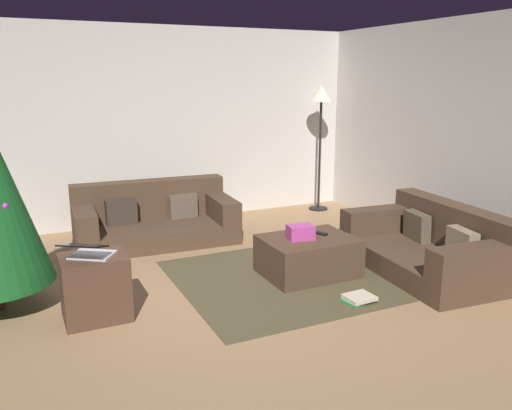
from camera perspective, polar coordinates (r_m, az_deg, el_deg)
The scene contains 13 objects.
ground_plane at distance 4.58m, azimuth -2.90°, elevation -11.41°, with size 6.40×6.40×0.00m, color #93704C.
rear_partition at distance 7.18m, azimuth -12.76°, elevation 8.27°, with size 6.40×0.12×2.60m, color beige.
corner_partition at distance 6.10m, azimuth 25.51°, elevation 6.36°, with size 0.12×6.40×2.60m, color beige.
couch_left at distance 6.49m, azimuth -11.03°, elevation -1.54°, with size 1.91×1.04×0.70m.
couch_right at distance 5.68m, azimuth 18.54°, elevation -4.31°, with size 1.11×1.79×0.67m.
ottoman at distance 5.32m, azimuth 5.66°, elevation -5.54°, with size 0.90×0.69×0.38m, color #473323.
gift_box at distance 5.20m, azimuth 4.85°, elevation -2.95°, with size 0.25×0.18×0.14m, color #B23F8C.
tv_remote at distance 5.39m, azimuth 6.95°, elevation -3.07°, with size 0.05×0.16×0.02m, color black.
side_table at distance 4.54m, azimuth -17.07°, elevation -8.52°, with size 0.52×0.44×0.54m, color #4C3323.
laptop at distance 4.39m, azimuth -17.68°, elevation -4.83°, with size 0.49×0.50×0.17m.
book_stack at distance 4.81m, azimuth 11.03°, elevation -9.95°, with size 0.29×0.25×0.06m.
corner_lamp at distance 7.75m, azimuth 7.09°, elevation 10.89°, with size 0.36×0.36×1.84m.
area_rug at distance 5.39m, azimuth 5.61°, elevation -7.44°, with size 2.60×2.00×0.01m, color #484129.
Camera 1 is at (-1.56, -3.84, 1.94)m, focal length 36.85 mm.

